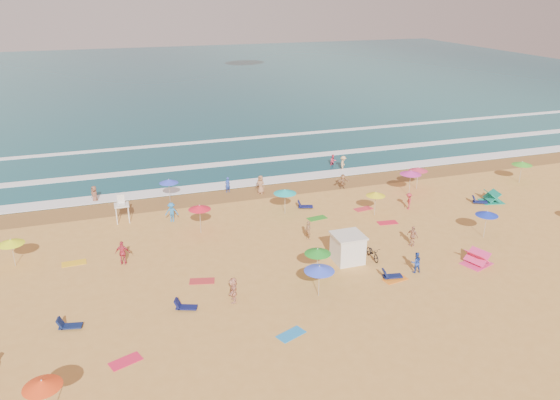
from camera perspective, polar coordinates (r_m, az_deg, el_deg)
name	(u,v)px	position (r m, az deg, el deg)	size (l,w,h in m)	color
ground	(281,248)	(42.24, 0.10, -5.02)	(220.00, 220.00, 0.00)	gold
ocean	(156,81)	(121.91, -12.84, 12.04)	(220.00, 140.00, 0.18)	#0C4756
wet_sand	(240,193)	(53.26, -4.17, 0.69)	(220.00, 220.00, 0.00)	olive
surf_foam	(220,166)	(61.35, -6.25, 3.54)	(200.00, 18.70, 0.05)	white
cabana	(348,249)	(40.19, 7.09, -5.07)	(2.00, 2.00, 2.00)	silver
cabana_roof	(348,235)	(39.73, 7.16, -3.70)	(2.20, 2.20, 0.12)	silver
bicycle	(373,253)	(40.96, 9.66, -5.46)	(0.67, 1.91, 1.00)	black
lifeguard_stand	(122,210)	(48.29, -16.17, -1.05)	(1.20, 1.20, 2.10)	white
beach_umbrellas	(274,225)	(40.99, -0.68, -2.65)	(63.60, 28.10, 0.81)	#D62F53
loungers	(381,261)	(40.59, 10.56, -6.32)	(44.79, 23.65, 0.34)	#0D1A45
towels	(236,280)	(37.99, -4.57, -8.31)	(34.67, 22.11, 0.03)	#E61C44
popup_tents	(486,222)	(48.32, 20.69, -2.18)	(11.48, 12.00, 1.20)	#ED347A
beachgoers	(247,217)	(45.84, -3.51, -1.78)	(37.56, 28.62, 2.09)	tan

